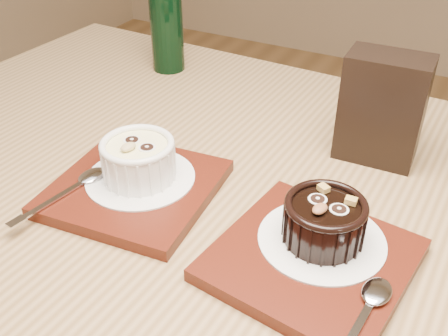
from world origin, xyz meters
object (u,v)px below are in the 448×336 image
at_px(ramekin_white, 138,158).
at_px(ramekin_dark, 324,219).
at_px(table, 251,268).
at_px(condiment_stand, 382,109).
at_px(tray_right, 311,260).
at_px(tray_left, 135,188).
at_px(green_bottle, 166,24).

relative_size(ramekin_white, ramekin_dark, 1.05).
bearing_deg(table, condiment_stand, 63.08).
height_order(tray_right, ramekin_dark, ramekin_dark).
height_order(tray_right, condiment_stand, condiment_stand).
bearing_deg(ramekin_white, ramekin_dark, 11.35).
bearing_deg(tray_left, ramekin_white, 85.58).
distance_m(ramekin_white, condiment_stand, 0.31).
bearing_deg(tray_left, ramekin_dark, 1.96).
relative_size(tray_right, condiment_stand, 1.29).
bearing_deg(table, ramekin_white, -169.68).
relative_size(table, tray_right, 6.85).
relative_size(tray_left, ramekin_dark, 2.19).
bearing_deg(tray_left, condiment_stand, 43.20).
bearing_deg(table, green_bottle, 135.98).
xyz_separation_m(tray_left, tray_right, (0.23, -0.02, 0.00)).
height_order(table, tray_right, tray_right).
xyz_separation_m(ramekin_dark, green_bottle, (-0.40, 0.32, 0.04)).
bearing_deg(ramekin_white, condiment_stand, 53.99).
relative_size(tray_right, ramekin_dark, 2.19).
relative_size(ramekin_dark, green_bottle, 0.39).
height_order(tray_right, green_bottle, green_bottle).
bearing_deg(tray_left, green_bottle, 116.74).
bearing_deg(green_bottle, condiment_stand, -16.32).
xyz_separation_m(table, ramekin_dark, (0.09, -0.03, 0.13)).
xyz_separation_m(ramekin_dark, condiment_stand, (0.00, 0.21, 0.03)).
distance_m(tray_right, condiment_stand, 0.24).
relative_size(tray_left, green_bottle, 0.86).
height_order(tray_left, green_bottle, green_bottle).
relative_size(condiment_stand, green_bottle, 0.67).
relative_size(table, ramekin_white, 14.26).
height_order(table, tray_left, tray_left).
relative_size(table, tray_left, 6.85).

